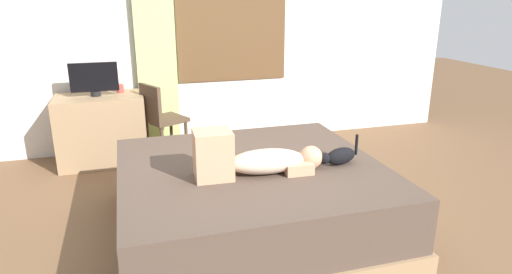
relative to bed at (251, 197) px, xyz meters
name	(u,v)px	position (x,y,z in m)	size (l,w,h in m)	color
ground_plane	(265,235)	(0.07, -0.14, -0.26)	(16.00, 16.00, 0.00)	brown
back_wall_with_window	(204,22)	(0.08, 2.24, 1.19)	(6.40, 0.14, 2.90)	silver
bed	(251,197)	(0.00, 0.00, 0.00)	(1.99, 1.88, 0.53)	#997A56
person_lying	(253,159)	(-0.03, -0.17, 0.38)	(0.94, 0.30, 0.34)	#CCB299
cat	(339,156)	(0.63, -0.18, 0.34)	(0.35, 0.17, 0.21)	black
desk	(102,130)	(-1.14, 1.84, 0.11)	(0.90, 0.56, 0.74)	#997A56
tv_monitor	(94,79)	(-1.16, 1.84, 0.66)	(0.48, 0.10, 0.35)	black
cup	(120,88)	(-0.91, 1.96, 0.52)	(0.08, 0.08, 0.09)	#B23D38
chair_by_desk	(160,116)	(-0.53, 1.70, 0.25)	(0.51, 0.51, 0.86)	#4C3828
curtain_left	(155,36)	(-0.49, 2.12, 1.05)	(0.44, 0.06, 2.63)	#ADCC75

